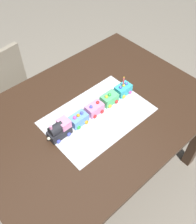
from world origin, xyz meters
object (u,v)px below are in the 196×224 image
Objects in this scene: cake_locomotive at (59,130)px; cake_car_gondola_bubblegum at (94,109)px; dining_table at (93,123)px; birthday_candle at (124,80)px; cake_car_flatbed_sky_blue at (79,119)px; cake_car_hopper_turquoise at (123,89)px; cake_car_tanker_mint_green at (109,99)px.

cake_locomotive reaches higher than cake_car_gondola_bubblegum.
cake_locomotive is 1.40× the size of cake_car_gondola_bubblegum.
dining_table is 21.11× the size of birthday_candle.
dining_table is 0.18m from cake_car_flatbed_sky_blue.
cake_car_hopper_turquoise is at bearing 0.00° from cake_car_flatbed_sky_blue.
cake_car_tanker_mint_green and cake_car_hopper_turquoise have the same top height.
dining_table is 0.14m from cake_car_gondola_bubblegum.
cake_locomotive is at bearing -176.91° from dining_table.
cake_locomotive is 1.40× the size of cake_car_tanker_mint_green.
cake_car_tanker_mint_green is 1.00× the size of cake_car_hopper_turquoise.
dining_table is 0.29m from cake_locomotive.
cake_car_tanker_mint_green is at bearing -0.00° from cake_locomotive.
cake_car_gondola_bubblegum reaches higher than dining_table.
cake_car_flatbed_sky_blue is 1.00× the size of cake_car_gondola_bubblegum.
cake_car_gondola_bubblegum and cake_car_hopper_turquoise have the same top height.
dining_table is 0.32m from birthday_candle.
cake_locomotive is (-0.24, -0.01, 0.16)m from dining_table.
cake_car_flatbed_sky_blue is at bearing -180.00° from cake_car_gondola_bubblegum.
cake_locomotive reaches higher than cake_car_tanker_mint_green.
birthday_candle is (0.23, 0.00, 0.08)m from cake_car_gondola_bubblegum.
cake_locomotive is at bearing 180.00° from birthday_candle.
cake_car_tanker_mint_green is 0.14m from birthday_candle.
cake_car_hopper_turquoise is (0.35, 0.00, 0.00)m from cake_car_flatbed_sky_blue.
cake_car_hopper_turquoise is (0.48, -0.00, -0.02)m from cake_locomotive.
cake_car_flatbed_sky_blue is at bearing 180.00° from cake_car_hopper_turquoise.
cake_car_hopper_turquoise is at bearing -0.00° from cake_car_gondola_bubblegum.
dining_table is 14.00× the size of cake_car_hopper_turquoise.
dining_table is 10.00× the size of cake_locomotive.
cake_car_flatbed_sky_blue and cake_car_hopper_turquoise have the same top height.
cake_locomotive reaches higher than dining_table.
cake_car_hopper_turquoise is at bearing -3.09° from dining_table.
birthday_candle is at bearing 0.00° from cake_car_flatbed_sky_blue.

